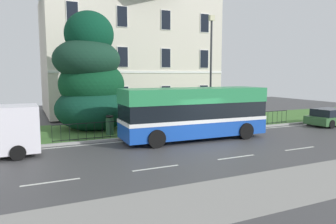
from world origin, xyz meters
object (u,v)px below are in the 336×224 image
street_lamp_post (211,65)px  litter_bin (110,125)px  evergreen_tree (91,81)px  single_decker_bus (194,112)px  parked_hatchback_00 (330,117)px  georgian_townhouse (127,44)px

street_lamp_post → litter_bin: size_ratio=6.33×
evergreen_tree → litter_bin: (0.53, -2.69, -2.63)m
litter_bin → single_decker_bus: bearing=-33.4°
parked_hatchback_00 → litter_bin: bearing=165.3°
parked_hatchback_00 → street_lamp_post: size_ratio=0.51×
street_lamp_post → litter_bin: bearing=-179.9°
evergreen_tree → single_decker_bus: bearing=-48.8°
georgian_townhouse → evergreen_tree: bearing=-120.1°
georgian_townhouse → evergreen_tree: 11.57m
georgian_townhouse → parked_hatchback_00: 19.55m
litter_bin → georgian_townhouse: bearing=67.8°
georgian_townhouse → parked_hatchback_00: (10.97, -14.94, -6.20)m
street_lamp_post → litter_bin: 8.11m
litter_bin → street_lamp_post: bearing=0.1°
evergreen_tree → parked_hatchback_00: size_ratio=2.05×
evergreen_tree → parked_hatchback_00: (16.50, -5.39, -2.75)m
evergreen_tree → parked_hatchback_00: bearing=-18.1°
parked_hatchback_00 → litter_bin: size_ratio=3.20×
evergreen_tree → parked_hatchback_00: evergreen_tree is taller
street_lamp_post → single_decker_bus: bearing=-135.6°
single_decker_bus → street_lamp_post: size_ratio=1.13×
parked_hatchback_00 → georgian_townhouse: bearing=121.1°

